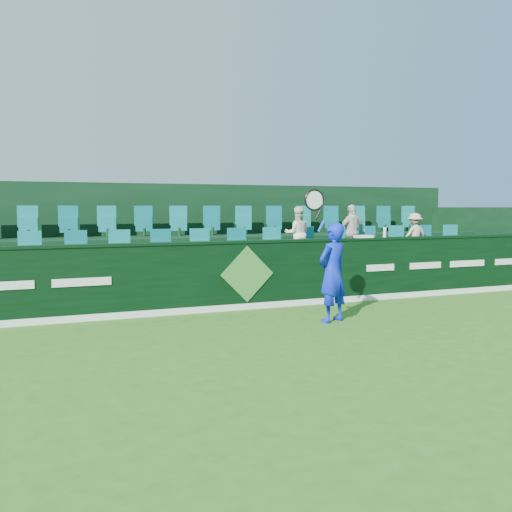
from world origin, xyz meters
name	(u,v)px	position (x,y,z in m)	size (l,w,h in m)	color
ground	(355,358)	(0.00, 0.00, 0.00)	(60.00, 60.00, 0.00)	#316C19
sponsor_hoarding	(245,275)	(0.00, 4.00, 0.67)	(16.00, 0.25, 1.35)	black
stand_tier_front	(226,282)	(0.00, 5.10, 0.40)	(16.00, 2.00, 0.80)	black
stand_tier_back	(200,262)	(0.00, 7.00, 0.65)	(16.00, 1.80, 1.30)	black
stand_rear	(195,238)	(0.00, 7.44, 1.22)	(16.00, 4.10, 2.60)	black
seat_row_front	(220,248)	(0.00, 5.50, 1.10)	(13.50, 0.50, 0.60)	#0B6A71
seat_row_back	(197,223)	(0.00, 7.30, 1.60)	(13.50, 0.50, 0.60)	#0B6A71
tennis_player	(332,272)	(0.94, 2.23, 0.88)	(1.05, 0.61, 2.38)	#0C23D9
spectator_left	(297,234)	(1.71, 5.12, 1.41)	(0.59, 0.46, 1.21)	white
spectator_middle	(352,231)	(3.15, 5.12, 1.43)	(0.74, 0.31, 1.27)	silver
spectator_right	(415,235)	(4.95, 5.12, 1.33)	(0.68, 0.39, 1.05)	beige
towel	(363,236)	(2.73, 4.00, 1.38)	(0.36, 0.23, 0.05)	white
drinks_bottle	(385,232)	(3.27, 4.00, 1.46)	(0.07, 0.07, 0.22)	white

